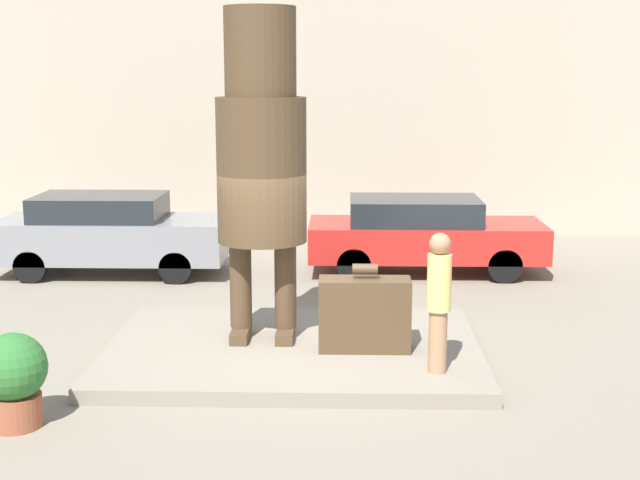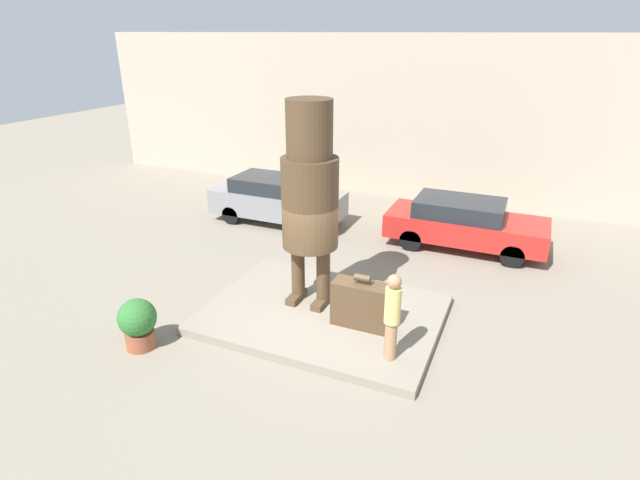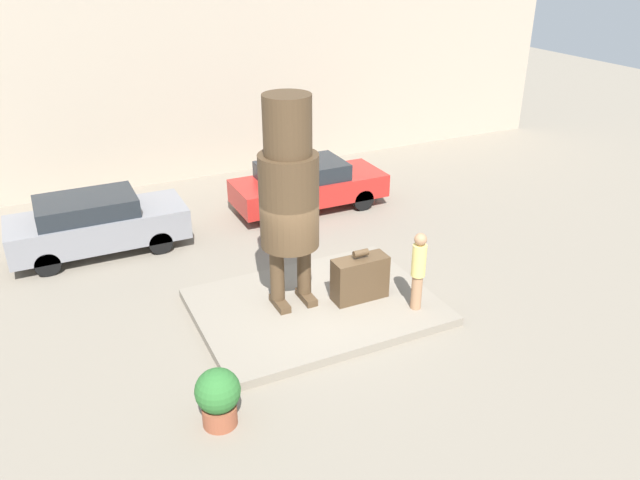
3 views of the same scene
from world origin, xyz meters
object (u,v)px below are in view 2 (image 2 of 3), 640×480
object	(u,v)px
giant_suitcase	(361,304)
tourist	(392,314)
parked_car_grey	(276,199)
statue_figure	(310,190)
parked_car_red	(464,223)
planter_pot	(138,322)

from	to	relation	value
giant_suitcase	tourist	distance (m)	1.34
tourist	parked_car_grey	distance (m)	8.33
statue_figure	giant_suitcase	size ratio (longest dim) A/B	3.70
giant_suitcase	parked_car_red	bearing A→B (deg)	77.16
giant_suitcase	tourist	xyz separation A→B (m)	(0.89, -0.88, 0.47)
parked_car_grey	planter_pot	xyz separation A→B (m)	(0.87, -7.48, -0.24)
parked_car_red	planter_pot	world-z (taller)	parked_car_red
statue_figure	parked_car_grey	xyz separation A→B (m)	(-3.38, 4.68, -2.02)
parked_car_red	planter_pot	bearing A→B (deg)	-123.67
parked_car_grey	giant_suitcase	bearing A→B (deg)	-47.41
giant_suitcase	planter_pot	xyz separation A→B (m)	(-3.91, -2.27, -0.11)
parked_car_red	statue_figure	bearing A→B (deg)	-118.23
parked_car_grey	planter_pot	size ratio (longest dim) A/B	4.09
giant_suitcase	parked_car_grey	world-z (taller)	parked_car_grey
statue_figure	parked_car_grey	distance (m)	6.11
giant_suitcase	planter_pot	bearing A→B (deg)	-149.82
tourist	parked_car_grey	world-z (taller)	tourist
parked_car_grey	parked_car_red	size ratio (longest dim) A/B	0.97
statue_figure	giant_suitcase	xyz separation A→B (m)	(1.41, -0.53, -2.15)
parked_car_grey	parked_car_red	xyz separation A→B (m)	(6.03, 0.26, -0.03)
parked_car_grey	statue_figure	bearing A→B (deg)	-54.15
statue_figure	parked_car_red	bearing A→B (deg)	61.77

